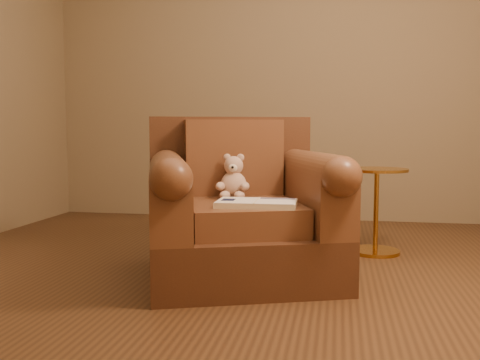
# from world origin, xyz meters

# --- Properties ---
(floor) EXTENTS (4.00, 4.00, 0.00)m
(floor) POSITION_xyz_m (0.00, 0.00, 0.00)
(floor) COLOR #52341C
(floor) RESTS_ON ground
(armchair) EXTENTS (1.28, 1.25, 0.91)m
(armchair) POSITION_xyz_m (0.14, -0.01, 0.35)
(armchair) COLOR #4C2B19
(armchair) RESTS_ON floor
(teddy_bear) EXTENTS (0.19, 0.22, 0.26)m
(teddy_bear) POSITION_xyz_m (0.09, 0.06, 0.53)
(teddy_bear) COLOR #CDA68F
(teddy_bear) RESTS_ON armchair
(guidebook) EXTENTS (0.42, 0.26, 0.03)m
(guidebook) POSITION_xyz_m (0.27, -0.26, 0.45)
(guidebook) COLOR beige
(guidebook) RESTS_ON armchair
(side_table) EXTENTS (0.41, 0.41, 0.57)m
(side_table) POSITION_xyz_m (0.94, 0.69, 0.31)
(side_table) COLOR #C28735
(side_table) RESTS_ON floor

